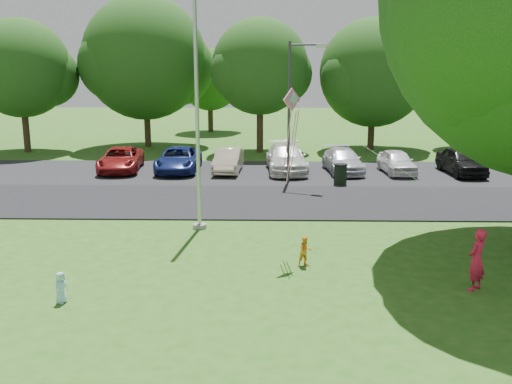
{
  "coord_description": "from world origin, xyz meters",
  "views": [
    {
      "loc": [
        -0.99,
        -14.95,
        5.97
      ],
      "look_at": [
        -1.42,
        4.0,
        1.6
      ],
      "focal_mm": 40.0,
      "sensor_mm": 36.0,
      "label": 1
    }
  ],
  "objects_px": {
    "trash_can": "(340,175)",
    "child_blue": "(61,288)",
    "kite": "(295,115)",
    "woman": "(477,260)",
    "flagpole": "(197,114)",
    "child_yellow": "(305,251)",
    "street_lamp": "(294,100)"
  },
  "relations": [
    {
      "from": "street_lamp",
      "to": "trash_can",
      "type": "bearing_deg",
      "value": 14.07
    },
    {
      "from": "flagpole",
      "to": "child_blue",
      "type": "distance_m",
      "value": 8.1
    },
    {
      "from": "child_blue",
      "to": "kite",
      "type": "height_order",
      "value": "kite"
    },
    {
      "from": "flagpole",
      "to": "child_yellow",
      "type": "xyz_separation_m",
      "value": [
        3.61,
        -3.85,
        -3.71
      ]
    },
    {
      "from": "child_yellow",
      "to": "flagpole",
      "type": "bearing_deg",
      "value": 111.06
    },
    {
      "from": "woman",
      "to": "child_blue",
      "type": "xyz_separation_m",
      "value": [
        -10.72,
        -1.06,
        -0.44
      ]
    },
    {
      "from": "child_yellow",
      "to": "kite",
      "type": "bearing_deg",
      "value": 88.67
    },
    {
      "from": "kite",
      "to": "woman",
      "type": "bearing_deg",
      "value": -71.33
    },
    {
      "from": "kite",
      "to": "street_lamp",
      "type": "bearing_deg",
      "value": 45.21
    },
    {
      "from": "trash_can",
      "to": "child_blue",
      "type": "height_order",
      "value": "trash_can"
    },
    {
      "from": "trash_can",
      "to": "child_yellow",
      "type": "height_order",
      "value": "trash_can"
    },
    {
      "from": "woman",
      "to": "child_yellow",
      "type": "xyz_separation_m",
      "value": [
        -4.4,
        1.73,
        -0.39
      ]
    },
    {
      "from": "flagpole",
      "to": "child_yellow",
      "type": "distance_m",
      "value": 6.45
    },
    {
      "from": "child_yellow",
      "to": "kite",
      "type": "xyz_separation_m",
      "value": [
        -0.34,
        0.9,
        3.95
      ]
    },
    {
      "from": "child_blue",
      "to": "flagpole",
      "type": "bearing_deg",
      "value": 2.62
    },
    {
      "from": "flagpole",
      "to": "child_yellow",
      "type": "height_order",
      "value": "flagpole"
    },
    {
      "from": "trash_can",
      "to": "woman",
      "type": "xyz_separation_m",
      "value": [
        1.99,
        -13.06,
        0.31
      ]
    },
    {
      "from": "woman",
      "to": "kite",
      "type": "distance_m",
      "value": 6.49
    },
    {
      "from": "child_blue",
      "to": "kite",
      "type": "bearing_deg",
      "value": -33.51
    },
    {
      "from": "street_lamp",
      "to": "trash_can",
      "type": "xyz_separation_m",
      "value": [
        2.29,
        -0.41,
        -3.6
      ]
    },
    {
      "from": "street_lamp",
      "to": "child_blue",
      "type": "relative_size",
      "value": 8.46
    },
    {
      "from": "child_yellow",
      "to": "child_blue",
      "type": "relative_size",
      "value": 1.13
    },
    {
      "from": "woman",
      "to": "child_blue",
      "type": "distance_m",
      "value": 10.78
    },
    {
      "from": "child_blue",
      "to": "trash_can",
      "type": "bearing_deg",
      "value": -6.96
    },
    {
      "from": "woman",
      "to": "child_blue",
      "type": "bearing_deg",
      "value": -36.88
    },
    {
      "from": "street_lamp",
      "to": "kite",
      "type": "bearing_deg",
      "value": -68.32
    },
    {
      "from": "street_lamp",
      "to": "child_yellow",
      "type": "relative_size",
      "value": 7.5
    },
    {
      "from": "flagpole",
      "to": "trash_can",
      "type": "xyz_separation_m",
      "value": [
        6.03,
        7.48,
        -3.63
      ]
    },
    {
      "from": "child_yellow",
      "to": "child_blue",
      "type": "bearing_deg",
      "value": -178.25
    },
    {
      "from": "trash_can",
      "to": "woman",
      "type": "bearing_deg",
      "value": -81.34
    },
    {
      "from": "flagpole",
      "to": "child_blue",
      "type": "height_order",
      "value": "flagpole"
    },
    {
      "from": "street_lamp",
      "to": "child_yellow",
      "type": "distance_m",
      "value": 12.3
    }
  ]
}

